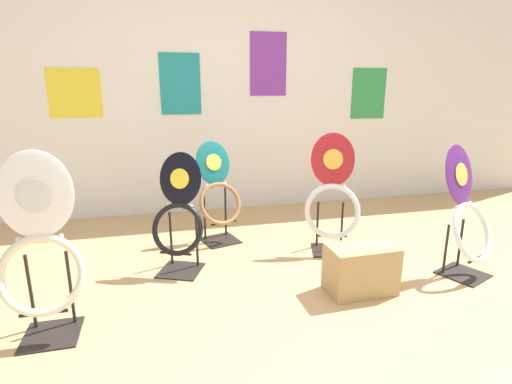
% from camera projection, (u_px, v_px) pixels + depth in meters
% --- Properties ---
extents(ground_plane, '(14.00, 14.00, 0.00)m').
position_uv_depth(ground_plane, '(310.00, 342.00, 2.05)').
color(ground_plane, tan).
extents(wall_back, '(8.00, 0.07, 2.60)m').
position_uv_depth(wall_back, '(227.00, 83.00, 3.98)').
color(wall_back, silver).
rests_on(wall_back, ground_plane).
extents(toilet_seat_display_purple_note, '(0.47, 0.43, 0.90)m').
position_uv_depth(toilet_seat_display_purple_note, '(467.00, 216.00, 2.69)').
color(toilet_seat_display_purple_note, black).
rests_on(toilet_seat_display_purple_note, ground_plane).
extents(toilet_seat_display_teal_sax, '(0.41, 0.38, 0.84)m').
position_uv_depth(toilet_seat_display_teal_sax, '(218.00, 194.00, 3.30)').
color(toilet_seat_display_teal_sax, black).
rests_on(toilet_seat_display_teal_sax, ground_plane).
extents(toilet_seat_display_crimson_swirl, '(0.47, 0.36, 0.93)m').
position_uv_depth(toilet_seat_display_crimson_swirl, '(332.00, 200.00, 3.08)').
color(toilet_seat_display_crimson_swirl, black).
rests_on(toilet_seat_display_crimson_swirl, ground_plane).
extents(toilet_seat_display_jazz_black, '(0.41, 0.37, 0.84)m').
position_uv_depth(toilet_seat_display_jazz_black, '(179.00, 219.00, 2.75)').
color(toilet_seat_display_jazz_black, black).
rests_on(toilet_seat_display_jazz_black, ground_plane).
extents(toilet_seat_display_white_plain, '(0.42, 0.28, 0.98)m').
position_uv_depth(toilet_seat_display_white_plain, '(40.00, 252.00, 1.99)').
color(toilet_seat_display_white_plain, black).
rests_on(toilet_seat_display_white_plain, ground_plane).
extents(storage_box, '(0.43, 0.26, 0.31)m').
position_uv_depth(storage_box, '(361.00, 269.00, 2.52)').
color(storage_box, tan).
rests_on(storage_box, ground_plane).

